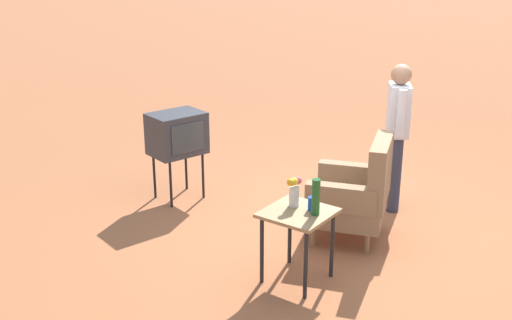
{
  "coord_description": "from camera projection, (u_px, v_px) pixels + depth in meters",
  "views": [
    {
      "loc": [
        5.49,
        2.75,
        2.87
      ],
      "look_at": [
        0.36,
        -0.96,
        0.65
      ],
      "focal_mm": 44.07,
      "sensor_mm": 36.0,
      "label": 1
    }
  ],
  "objects": [
    {
      "name": "ground_plane",
      "position": [
        349.0,
        226.0,
        6.66
      ],
      "size": [
        60.0,
        60.0,
        0.0
      ],
      "primitive_type": "plane",
      "color": "#A05B38"
    },
    {
      "name": "armchair",
      "position": [
        356.0,
        193.0,
        6.24
      ],
      "size": [
        0.97,
        0.99,
        1.06
      ],
      "color": "#937047",
      "rests_on": "ground"
    },
    {
      "name": "side_table",
      "position": [
        298.0,
        222.0,
        5.44
      ],
      "size": [
        0.56,
        0.56,
        0.66
      ],
      "color": "black",
      "rests_on": "ground"
    },
    {
      "name": "tv_on_stand",
      "position": [
        177.0,
        134.0,
        7.15
      ],
      "size": [
        0.69,
        0.58,
        1.03
      ],
      "color": "black",
      "rests_on": "ground"
    },
    {
      "name": "person_standing",
      "position": [
        397.0,
        128.0,
        6.83
      ],
      "size": [
        0.51,
        0.37,
        1.64
      ],
      "color": "#2D3347",
      "rests_on": "ground"
    },
    {
      "name": "soda_can_blue",
      "position": [
        312.0,
        204.0,
        5.41
      ],
      "size": [
        0.07,
        0.07,
        0.12
      ],
      "primitive_type": "cylinder",
      "color": "blue",
      "rests_on": "side_table"
    },
    {
      "name": "bottle_wine_green",
      "position": [
        316.0,
        197.0,
        5.29
      ],
      "size": [
        0.07,
        0.07,
        0.32
      ],
      "primitive_type": "cylinder",
      "color": "#1E5623",
      "rests_on": "side_table"
    },
    {
      "name": "flower_vase",
      "position": [
        294.0,
        190.0,
        5.47
      ],
      "size": [
        0.14,
        0.1,
        0.27
      ],
      "color": "silver",
      "rests_on": "side_table"
    }
  ]
}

